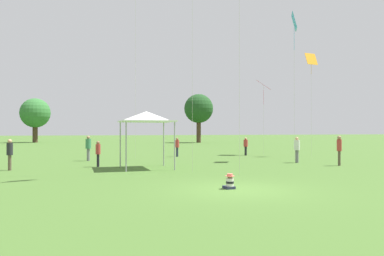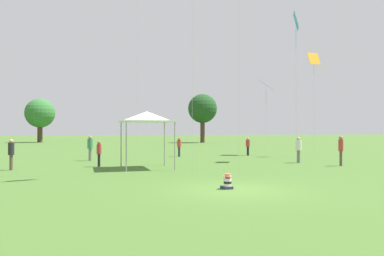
{
  "view_description": "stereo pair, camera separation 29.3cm",
  "coord_description": "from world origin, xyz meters",
  "px_view_note": "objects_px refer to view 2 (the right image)",
  "views": [
    {
      "loc": [
        -5.17,
        -12.88,
        2.2
      ],
      "look_at": [
        -0.07,
        6.38,
        2.31
      ],
      "focal_mm": 35.0,
      "sensor_mm": 36.0,
      "label": 1
    },
    {
      "loc": [
        -4.89,
        -12.95,
        2.2
      ],
      "look_at": [
        -0.07,
        6.38,
        2.31
      ],
      "focal_mm": 35.0,
      "sensor_mm": 36.0,
      "label": 2
    }
  ],
  "objects_px": {
    "person_standing_5": "(90,146)",
    "person_standing_7": "(248,145)",
    "person_standing_0": "(341,147)",
    "kite_2": "(296,24)",
    "person_standing_3": "(99,151)",
    "kite_5": "(314,61)",
    "seated_toddler": "(227,182)",
    "person_standing_2": "(179,145)",
    "person_standing_4": "(298,148)",
    "distant_tree_1": "(40,113)",
    "kite_4": "(266,86)",
    "canopy_tent": "(147,117)",
    "distant_tree_0": "(203,109)",
    "person_standing_1": "(11,151)"
  },
  "relations": [
    {
      "from": "person_standing_2",
      "to": "kite_4",
      "type": "bearing_deg",
      "value": 64.94
    },
    {
      "from": "seated_toddler",
      "to": "kite_2",
      "type": "relative_size",
      "value": 0.06
    },
    {
      "from": "kite_4",
      "to": "distant_tree_0",
      "type": "distance_m",
      "value": 32.79
    },
    {
      "from": "seated_toddler",
      "to": "kite_5",
      "type": "bearing_deg",
      "value": 42.74
    },
    {
      "from": "person_standing_4",
      "to": "kite_5",
      "type": "height_order",
      "value": "kite_5"
    },
    {
      "from": "person_standing_3",
      "to": "kite_2",
      "type": "relative_size",
      "value": 0.15
    },
    {
      "from": "distant_tree_0",
      "to": "distant_tree_1",
      "type": "xyz_separation_m",
      "value": [
        -27.93,
        8.11,
        -0.74
      ]
    },
    {
      "from": "person_standing_4",
      "to": "canopy_tent",
      "type": "height_order",
      "value": "canopy_tent"
    },
    {
      "from": "distant_tree_0",
      "to": "person_standing_1",
      "type": "bearing_deg",
      "value": -118.66
    },
    {
      "from": "canopy_tent",
      "to": "person_standing_3",
      "type": "bearing_deg",
      "value": 147.9
    },
    {
      "from": "person_standing_3",
      "to": "kite_5",
      "type": "xyz_separation_m",
      "value": [
        17.54,
        4.87,
        7.11
      ]
    },
    {
      "from": "seated_toddler",
      "to": "person_standing_0",
      "type": "relative_size",
      "value": 0.31
    },
    {
      "from": "kite_2",
      "to": "person_standing_4",
      "type": "bearing_deg",
      "value": -131.83
    },
    {
      "from": "person_standing_4",
      "to": "person_standing_5",
      "type": "distance_m",
      "value": 14.58
    },
    {
      "from": "person_standing_3",
      "to": "person_standing_2",
      "type": "bearing_deg",
      "value": 175.41
    },
    {
      "from": "person_standing_7",
      "to": "kite_4",
      "type": "bearing_deg",
      "value": 123.29
    },
    {
      "from": "person_standing_3",
      "to": "distant_tree_1",
      "type": "relative_size",
      "value": 0.2
    },
    {
      "from": "person_standing_5",
      "to": "canopy_tent",
      "type": "height_order",
      "value": "canopy_tent"
    },
    {
      "from": "person_standing_3",
      "to": "person_standing_4",
      "type": "height_order",
      "value": "person_standing_4"
    },
    {
      "from": "person_standing_1",
      "to": "kite_5",
      "type": "bearing_deg",
      "value": -177.82
    },
    {
      "from": "person_standing_2",
      "to": "distant_tree_1",
      "type": "relative_size",
      "value": 0.2
    },
    {
      "from": "person_standing_0",
      "to": "distant_tree_1",
      "type": "xyz_separation_m",
      "value": [
        -24.67,
        51.33,
        4.04
      ]
    },
    {
      "from": "kite_4",
      "to": "person_standing_2",
      "type": "bearing_deg",
      "value": 172.32
    },
    {
      "from": "canopy_tent",
      "to": "person_standing_5",
      "type": "bearing_deg",
      "value": 117.27
    },
    {
      "from": "person_standing_1",
      "to": "distant_tree_0",
      "type": "bearing_deg",
      "value": -130.72
    },
    {
      "from": "person_standing_4",
      "to": "person_standing_7",
      "type": "distance_m",
      "value": 7.64
    },
    {
      "from": "kite_2",
      "to": "canopy_tent",
      "type": "bearing_deg",
      "value": 174.76
    },
    {
      "from": "seated_toddler",
      "to": "person_standing_0",
      "type": "distance_m",
      "value": 11.96
    },
    {
      "from": "person_standing_4",
      "to": "distant_tree_1",
      "type": "relative_size",
      "value": 0.22
    },
    {
      "from": "distant_tree_0",
      "to": "kite_5",
      "type": "bearing_deg",
      "value": -90.23
    },
    {
      "from": "person_standing_0",
      "to": "kite_2",
      "type": "bearing_deg",
      "value": 95.68
    },
    {
      "from": "kite_5",
      "to": "person_standing_5",
      "type": "bearing_deg",
      "value": -142.78
    },
    {
      "from": "person_standing_2",
      "to": "kite_5",
      "type": "xyz_separation_m",
      "value": [
        11.09,
        -2.31,
        7.11
      ]
    },
    {
      "from": "kite_5",
      "to": "distant_tree_0",
      "type": "distance_m",
      "value": 35.36
    },
    {
      "from": "person_standing_2",
      "to": "person_standing_5",
      "type": "bearing_deg",
      "value": -98.28
    },
    {
      "from": "seated_toddler",
      "to": "person_standing_3",
      "type": "distance_m",
      "value": 10.94
    },
    {
      "from": "seated_toddler",
      "to": "person_standing_4",
      "type": "height_order",
      "value": "person_standing_4"
    },
    {
      "from": "distant_tree_1",
      "to": "person_standing_5",
      "type": "bearing_deg",
      "value": -77.55
    },
    {
      "from": "person_standing_4",
      "to": "person_standing_2",
      "type": "bearing_deg",
      "value": -167.73
    },
    {
      "from": "person_standing_7",
      "to": "distant_tree_1",
      "type": "height_order",
      "value": "distant_tree_1"
    },
    {
      "from": "person_standing_3",
      "to": "person_standing_5",
      "type": "height_order",
      "value": "person_standing_5"
    },
    {
      "from": "person_standing_3",
      "to": "person_standing_4",
      "type": "distance_m",
      "value": 13.02
    },
    {
      "from": "person_standing_5",
      "to": "person_standing_7",
      "type": "bearing_deg",
      "value": 97.26
    },
    {
      "from": "canopy_tent",
      "to": "kite_2",
      "type": "xyz_separation_m",
      "value": [
        10.93,
        2.52,
        6.79
      ]
    },
    {
      "from": "canopy_tent",
      "to": "kite_2",
      "type": "distance_m",
      "value": 13.12
    },
    {
      "from": "person_standing_2",
      "to": "kite_5",
      "type": "distance_m",
      "value": 13.38
    },
    {
      "from": "person_standing_7",
      "to": "distant_tree_1",
      "type": "bearing_deg",
      "value": -130.08
    },
    {
      "from": "person_standing_7",
      "to": "distant_tree_1",
      "type": "xyz_separation_m",
      "value": [
        -22.77,
        41.15,
        4.26
      ]
    },
    {
      "from": "person_standing_4",
      "to": "kite_2",
      "type": "xyz_separation_m",
      "value": [
        0.59,
        1.34,
        8.72
      ]
    },
    {
      "from": "person_standing_0",
      "to": "kite_4",
      "type": "relative_size",
      "value": 0.28
    }
  ]
}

